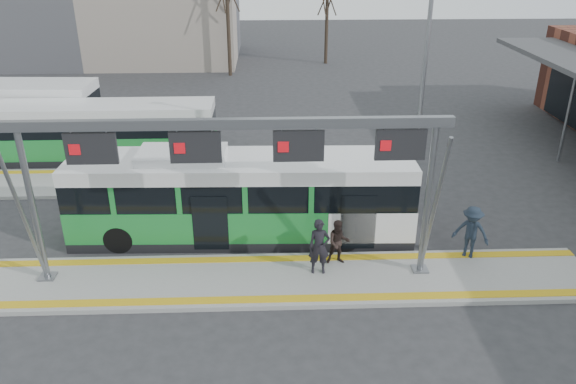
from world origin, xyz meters
name	(u,v)px	position (x,y,z in m)	size (l,w,h in m)	color
ground	(251,282)	(0.00, 0.00, 0.00)	(120.00, 120.00, 0.00)	#2D2D30
platform_main	(251,280)	(0.00, 0.00, 0.07)	(22.00, 3.00, 0.15)	gray
platform_second	(166,182)	(-4.00, 8.00, 0.07)	(20.00, 3.00, 0.15)	gray
tactile_main	(251,278)	(0.00, 0.00, 0.16)	(22.00, 2.65, 0.02)	gold
tactile_second	(169,170)	(-4.00, 9.15, 0.16)	(20.00, 0.35, 0.02)	gold
gantry	(235,154)	(-0.35, 0.25, 4.30)	(13.00, 1.68, 5.20)	slate
hero_bus	(241,198)	(-0.40, 3.12, 1.52)	(12.18, 2.87, 3.33)	black
bg_bus_green	(100,132)	(-7.56, 11.19, 1.37)	(11.11, 2.43, 2.77)	black
passenger_a	(319,247)	(2.18, 0.31, 1.08)	(0.68, 0.45, 1.87)	black
passenger_b	(338,242)	(2.87, 0.84, 0.93)	(0.75, 0.59, 1.55)	black
passenger_c	(471,232)	(7.34, 1.10, 1.08)	(1.20, 0.69, 1.86)	#1B2430
lamp_east	(422,97)	(6.32, 5.01, 4.64)	(0.50, 0.25, 8.78)	slate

